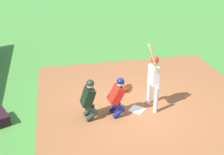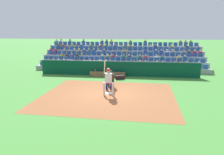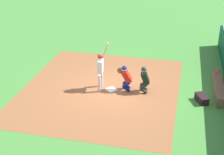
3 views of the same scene
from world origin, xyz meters
The scene contains 7 objects.
ground_plane centered at (0.00, 0.00, 0.00)m, with size 160.00×160.00×0.00m, color #448838.
infield_dirt_patch centered at (0.00, 0.50, 0.00)m, with size 8.40×7.28×0.01m, color #935934.
home_plate_marker centered at (0.00, 0.00, 0.02)m, with size 0.44×0.44×0.02m, color white.
batter_at_plate centered at (-0.02, 0.50, 1.13)m, with size 0.69×0.46×2.27m.
catcher_crouching centered at (0.12, -0.67, 0.71)m, with size 0.49×0.73×1.26m.
home_plate_umpire centered at (0.09, -1.55, 0.71)m, with size 0.49×0.49×1.30m.
equipment_duffel_bag centered at (-0.32, -4.16, 0.16)m, with size 0.77×0.36×0.32m, color black.
Camera 1 is at (7.52, -2.63, 4.89)m, focal length 46.39 mm.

